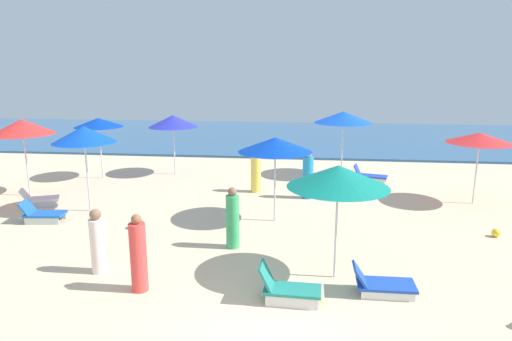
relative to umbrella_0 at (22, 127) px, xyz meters
name	(u,v)px	position (x,y,z in m)	size (l,w,h in m)	color
ocean	(300,137)	(9.61, 14.37, -2.47)	(60.00, 13.82, 0.12)	#2E5C8B
umbrella_0	(22,127)	(0.00, 0.00, 0.00)	(2.19, 2.19, 2.80)	silver
lounge_chair_0_0	(39,199)	(1.00, -1.08, -2.30)	(1.32, 0.99, 0.62)	silver
umbrella_1	(173,121)	(4.35, 3.80, -0.21)	(2.09, 2.09, 2.57)	silver
umbrella_2	(480,138)	(15.76, 0.77, -0.24)	(2.16, 2.16, 2.47)	silver
umbrella_3	(99,123)	(1.53, 2.77, -0.18)	(1.98, 1.98, 2.54)	silver
umbrella_4	(275,145)	(9.08, -1.76, -0.16)	(2.21, 2.21, 2.59)	silver
umbrella_5	(343,117)	(11.51, 4.27, 0.00)	(2.43, 2.43, 2.76)	silver
lounge_chair_5_0	(369,176)	(12.57, 3.42, -2.28)	(1.42, 0.87, 0.67)	silver
umbrella_6	(84,134)	(3.01, -1.48, 0.00)	(1.98, 1.98, 2.79)	silver
lounge_chair_6_0	(42,214)	(2.05, -2.65, -2.27)	(1.31, 0.72, 0.66)	silver
umbrella_7	(338,176)	(10.70, -5.42, -0.17)	(2.23, 2.23, 2.60)	silver
lounge_chair_7_0	(381,284)	(11.63, -6.09, -2.30)	(1.30, 0.65, 0.61)	silver
lounge_chair_7_1	(287,289)	(9.68, -6.63, -2.24)	(1.28, 0.64, 0.79)	silver
beachgoer_1	(98,243)	(5.30, -5.75, -1.81)	(0.47, 0.47, 1.53)	white
beachgoer_3	(256,172)	(8.15, 1.41, -1.77)	(0.53, 0.53, 1.64)	#F9D751
beachgoer_4	(308,176)	(10.08, 0.81, -1.73)	(0.43, 0.43, 1.73)	#2290CC
beachgoer_5	(233,220)	(8.14, -3.96, -1.76)	(0.47, 0.47, 1.64)	#3CB167
beachgoer_7	(138,256)	(6.54, -6.49, -1.74)	(0.48, 0.48, 1.70)	#ED4541
beach_ball_0	(496,233)	(15.32, -2.42, -2.41)	(0.24, 0.24, 0.24)	yellow
beach_ball_1	(137,223)	(5.13, -2.87, -2.37)	(0.32, 0.32, 0.32)	#DC3D35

